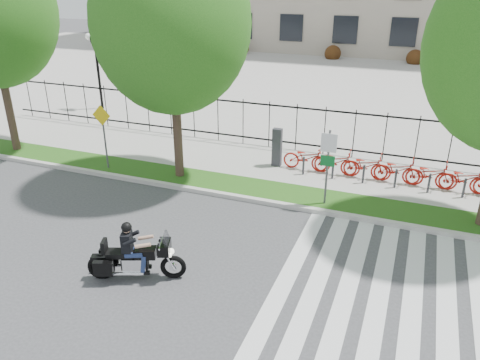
% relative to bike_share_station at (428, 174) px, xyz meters
% --- Properties ---
extents(ground, '(120.00, 120.00, 0.00)m').
position_rel_bike_share_station_xyz_m(ground, '(-5.31, -7.20, -0.63)').
color(ground, '#3C3C3F').
rests_on(ground, ground).
extents(curb, '(60.00, 0.20, 0.15)m').
position_rel_bike_share_station_xyz_m(curb, '(-5.31, -3.10, -0.56)').
color(curb, '#BBB8B0').
rests_on(curb, ground).
extents(grass_verge, '(60.00, 1.50, 0.15)m').
position_rel_bike_share_station_xyz_m(grass_verge, '(-5.31, -2.25, -0.56)').
color(grass_verge, '#225715').
rests_on(grass_verge, ground).
extents(sidewalk, '(60.00, 3.50, 0.15)m').
position_rel_bike_share_station_xyz_m(sidewalk, '(-5.31, 0.25, -0.56)').
color(sidewalk, '#A3A199').
rests_on(sidewalk, ground).
extents(plaza, '(80.00, 34.00, 0.10)m').
position_rel_bike_share_station_xyz_m(plaza, '(-5.31, 17.80, -0.58)').
color(plaza, '#A3A199').
rests_on(plaza, ground).
extents(crosswalk_stripes, '(5.70, 8.00, 0.01)m').
position_rel_bike_share_station_xyz_m(crosswalk_stripes, '(-0.48, -7.20, -0.63)').
color(crosswalk_stripes, silver).
rests_on(crosswalk_stripes, ground).
extents(iron_fence, '(30.00, 0.06, 2.00)m').
position_rel_bike_share_station_xyz_m(iron_fence, '(-5.31, 2.00, 0.52)').
color(iron_fence, black).
rests_on(iron_fence, sidewalk).
extents(lamp_post_left, '(1.06, 0.70, 4.25)m').
position_rel_bike_share_station_xyz_m(lamp_post_left, '(-17.31, 4.80, 2.57)').
color(lamp_post_left, black).
rests_on(lamp_post_left, ground).
extents(street_tree_1, '(5.31, 5.31, 8.51)m').
position_rel_bike_share_station_xyz_m(street_tree_1, '(-8.61, -2.25, 4.96)').
color(street_tree_1, '#3A2A20').
rests_on(street_tree_1, grass_verge).
extents(bike_share_station, '(11.09, 0.86, 1.50)m').
position_rel_bike_share_station_xyz_m(bike_share_station, '(0.00, 0.00, 0.00)').
color(bike_share_station, '#2D2D33').
rests_on(bike_share_station, sidewalk).
extents(sign_pole_regulatory, '(0.50, 0.09, 2.50)m').
position_rel_bike_share_station_xyz_m(sign_pole_regulatory, '(-3.07, -2.62, 1.11)').
color(sign_pole_regulatory, '#59595B').
rests_on(sign_pole_regulatory, grass_verge).
extents(sign_pole_warning, '(0.78, 0.09, 2.49)m').
position_rel_bike_share_station_xyz_m(sign_pole_warning, '(-11.57, -2.62, 1.11)').
color(sign_pole_warning, '#59595B').
rests_on(sign_pole_warning, grass_verge).
extents(motorcycle_rider, '(2.35, 1.25, 1.91)m').
position_rel_bike_share_station_xyz_m(motorcycle_rider, '(-6.64, -8.22, 0.00)').
color(motorcycle_rider, black).
rests_on(motorcycle_rider, ground).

